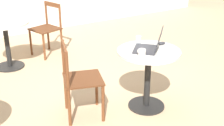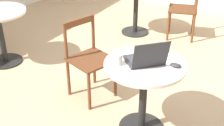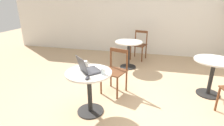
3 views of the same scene
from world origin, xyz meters
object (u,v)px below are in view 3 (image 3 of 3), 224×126
at_px(cafe_table_near, 89,83).
at_px(drinking_glass, 103,71).
at_px(chair_near_back, 115,71).
at_px(mouse, 87,78).
at_px(cafe_table_mid, 213,69).
at_px(cafe_table_far, 129,48).
at_px(chair_far_back, 139,45).
at_px(mug, 85,64).
at_px(laptop, 88,69).

bearing_deg(cafe_table_near, drinking_glass, -7.55).
height_order(chair_near_back, mouse, chair_near_back).
bearing_deg(drinking_glass, mouse, -127.81).
bearing_deg(mouse, cafe_table_near, 106.87).
xyz_separation_m(chair_near_back, mouse, (-0.17, -1.03, 0.30)).
distance_m(mouse, drinking_glass, 0.28).
distance_m(cafe_table_mid, cafe_table_far, 2.10).
xyz_separation_m(chair_far_back, drinking_glass, (-0.27, -3.04, 0.33)).
height_order(chair_far_back, mug, chair_far_back).
bearing_deg(chair_near_back, cafe_table_near, -108.02).
bearing_deg(chair_far_back, cafe_table_near, -99.85).
relative_size(cafe_table_near, chair_near_back, 0.84).
height_order(chair_far_back, laptop, laptop).
bearing_deg(chair_near_back, drinking_glass, -90.21).
bearing_deg(laptop, cafe_table_mid, 27.81).
xyz_separation_m(mouse, drinking_glass, (0.17, 0.22, 0.03)).
relative_size(cafe_table_far, drinking_glass, 7.85).
bearing_deg(chair_far_back, chair_near_back, -96.91).
distance_m(chair_near_back, chair_far_back, 2.25).
relative_size(cafe_table_mid, drinking_glass, 7.85).
xyz_separation_m(cafe_table_far, mouse, (-0.23, -2.45, 0.21)).
bearing_deg(cafe_table_far, chair_near_back, -92.25).
height_order(chair_near_back, mug, chair_near_back).
bearing_deg(mouse, mug, 114.54).
height_order(cafe_table_near, chair_far_back, chair_far_back).
relative_size(mouse, drinking_glass, 1.07).
distance_m(chair_near_back, drinking_glass, 0.87).
xyz_separation_m(chair_near_back, laptop, (-0.25, -0.78, 0.34)).
xyz_separation_m(cafe_table_near, laptop, (0.00, -0.00, 0.24)).
distance_m(cafe_table_far, drinking_glass, 2.24).
distance_m(chair_far_back, drinking_glass, 3.07).
bearing_deg(chair_far_back, drinking_glass, -95.15).
height_order(mouse, mug, mug).
relative_size(chair_near_back, drinking_glass, 9.39).
bearing_deg(chair_near_back, chair_far_back, 83.09).
bearing_deg(cafe_table_mid, cafe_table_far, 148.60).
bearing_deg(cafe_table_mid, drinking_glass, -148.49).
relative_size(chair_near_back, mug, 7.45).
bearing_deg(laptop, chair_near_back, 72.15).
bearing_deg(cafe_table_mid, chair_near_back, -169.91).
bearing_deg(chair_far_back, laptop, -99.82).
bearing_deg(cafe_table_near, laptop, -79.42).
height_order(cafe_table_mid, chair_far_back, chair_far_back).
xyz_separation_m(cafe_table_far, chair_near_back, (-0.06, -1.42, -0.09)).
distance_m(mouse, mug, 0.50).
xyz_separation_m(cafe_table_near, cafe_table_far, (0.31, 2.19, 0.00)).
height_order(cafe_table_far, drinking_glass, drinking_glass).
height_order(cafe_table_far, laptop, laptop).
distance_m(chair_near_back, mouse, 1.08).
xyz_separation_m(chair_near_back, mug, (-0.38, -0.57, 0.33)).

